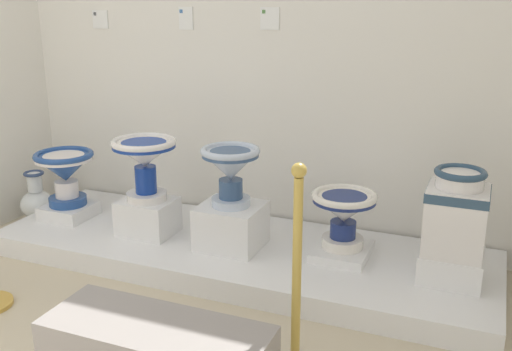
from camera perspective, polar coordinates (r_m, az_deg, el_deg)
name	(u,v)px	position (r m, az deg, el deg)	size (l,w,h in m)	color
wall_back	(272,20)	(4.00, 1.50, 14.74)	(3.99, 0.06, 2.98)	white
display_platform	(239,252)	(3.83, -1.68, -7.41)	(3.17, 1.02, 0.14)	white
plinth_block_squat_floral	(69,211)	(4.41, -17.55, -3.24)	(0.32, 0.32, 0.09)	white
antique_toilet_squat_floral	(65,169)	(4.31, -17.92, 0.59)	(0.41, 0.41, 0.38)	#244A91
plinth_block_central_ornate	(148,216)	(3.97, -10.35, -3.90)	(0.35, 0.29, 0.23)	white
antique_toilet_central_ornate	(144,156)	(3.84, -10.68, 1.83)	(0.42, 0.42, 0.41)	white
plinth_block_pale_glazed	(231,226)	(3.70, -2.40, -4.85)	(0.38, 0.36, 0.27)	white
antique_toilet_pale_glazed	(230,166)	(3.58, -2.47, 0.89)	(0.36, 0.36, 0.37)	silver
plinth_block_tall_cobalt	(342,251)	(3.65, 8.27, -7.21)	(0.32, 0.39, 0.06)	white
antique_toilet_tall_cobalt	(344,210)	(3.55, 8.45, -3.31)	(0.39, 0.39, 0.34)	white
plinth_block_broad_patterned	(451,266)	(3.47, 18.23, -8.26)	(0.34, 0.32, 0.17)	white
antique_toilet_broad_patterned	(457,211)	(3.35, 18.74, -3.23)	(0.32, 0.31, 0.47)	white
info_placard_first	(100,19)	(4.61, -14.76, 14.33)	(0.13, 0.01, 0.13)	white
info_placard_second	(186,18)	(4.23, -6.77, 14.82)	(0.11, 0.01, 0.15)	white
info_placard_third	(270,18)	(3.97, 1.33, 14.88)	(0.13, 0.01, 0.14)	white
decorative_vase_corner	(37,202)	(4.75, -20.33, -2.41)	(0.24, 0.24, 0.39)	navy
stanchion_post_near_right	(296,323)	(2.64, 3.83, -14.02)	(0.26, 0.26, 1.02)	gold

